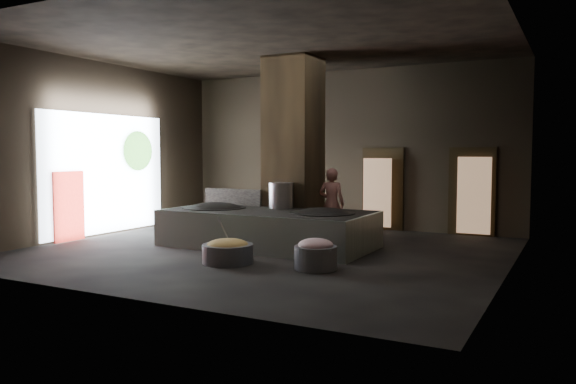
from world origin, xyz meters
The scene contains 28 objects.
floor centered at (0.00, 0.00, -0.05)m, with size 10.00×9.00×0.10m, color black.
ceiling centered at (0.00, 0.00, 4.55)m, with size 10.00×9.00×0.10m, color black.
back_wall centered at (0.00, 4.55, 2.25)m, with size 10.00×0.10×4.50m, color black.
front_wall centered at (0.00, -4.55, 2.25)m, with size 10.00×0.10×4.50m, color black.
left_wall centered at (-5.05, 0.00, 2.25)m, with size 0.10×9.00×4.50m, color black.
right_wall centered at (5.05, 0.00, 2.25)m, with size 0.10×9.00×4.50m, color black.
pillar centered at (-0.30, 1.90, 2.25)m, with size 1.20×1.20×4.50m, color black.
hearth_platform centered at (-0.23, 0.47, 0.41)m, with size 4.75×2.27×0.83m, color silver.
platform_cap centered at (-0.23, 0.47, 0.82)m, with size 4.65×2.23×0.03m, color black.
wok_left centered at (-1.68, 0.42, 0.75)m, with size 1.50×1.50×0.41m, color black.
wok_left_rim centered at (-1.68, 0.42, 0.82)m, with size 1.53×1.53×0.05m, color black.
wok_right centered at (1.12, 0.52, 0.75)m, with size 1.39×1.39×0.39m, color black.
wok_right_rim centered at (1.12, 0.52, 0.82)m, with size 1.43×1.43×0.05m, color black.
stock_pot centered at (-0.18, 1.02, 1.13)m, with size 0.58×0.58×0.62m, color gray.
splash_guard centered at (-1.68, 1.22, 1.03)m, with size 1.65×0.06×0.41m, color black.
cook centered at (0.63, 2.17, 0.89)m, with size 0.65×0.42×1.77m, color brown.
veg_basin centered at (0.03, -1.57, 0.18)m, with size 0.99×0.99×0.37m, color slate.
veg_fill centered at (0.03, -1.57, 0.35)m, with size 0.82×0.82×0.25m, color olive.
ladle centered at (-0.12, -1.42, 0.55)m, with size 0.03×0.03×0.79m, color gray.
meat_basin centered at (1.80, -1.32, 0.22)m, with size 0.79×0.79×0.43m, color slate.
meat_fill centered at (1.80, -1.32, 0.45)m, with size 0.65×0.65×0.25m, color #B76E79.
doorway_near centered at (1.20, 4.45, 1.10)m, with size 1.18×0.08×2.38m, color black.
doorway_near_glow centered at (1.13, 4.18, 1.05)m, with size 0.80×0.04×1.89m, color #8C6647.
doorway_far centered at (3.60, 4.45, 1.10)m, with size 1.18×0.08×2.38m, color black.
doorway_far_glow centered at (3.67, 4.34, 1.05)m, with size 0.84×0.04×1.98m, color #8C6647.
left_opening centered at (-4.95, 0.20, 1.60)m, with size 0.04×4.20×3.10m, color white.
pavilion_sliver centered at (-4.88, -1.10, 0.85)m, with size 0.05×0.90×1.70m, color maroon.
tree_silhouette centered at (-4.85, 1.30, 2.20)m, with size 0.28×1.10×1.10m, color #194714.
Camera 1 is at (6.09, -10.62, 2.14)m, focal length 35.00 mm.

